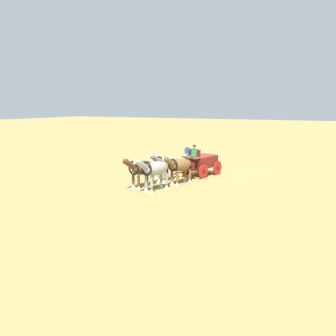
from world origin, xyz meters
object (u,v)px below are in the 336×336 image
(draft_horse_rear_near, at_px, (180,166))
(draft_horse_lead_near, at_px, (155,169))
(draft_horse_lead_off, at_px, (141,169))
(draft_horse_rear_off, at_px, (167,163))
(show_wagon, at_px, (200,162))

(draft_horse_rear_near, xyz_separation_m, draft_horse_lead_near, (2.50, -0.67, 0.11))
(draft_horse_lead_off, bearing_deg, draft_horse_rear_off, 164.91)
(draft_horse_rear_off, relative_size, draft_horse_lead_off, 1.04)
(draft_horse_rear_near, xyz_separation_m, draft_horse_lead_off, (2.16, -1.93, -0.00))
(show_wagon, relative_size, draft_horse_rear_off, 1.79)
(draft_horse_lead_near, bearing_deg, show_wagon, 171.11)
(draft_horse_lead_off, bearing_deg, draft_horse_lead_near, 74.82)
(draft_horse_lead_near, bearing_deg, draft_horse_lead_off, -105.18)
(draft_horse_lead_near, xyz_separation_m, draft_horse_lead_off, (-0.34, -1.25, -0.11))
(draft_horse_rear_off, height_order, draft_horse_lead_off, draft_horse_rear_off)
(show_wagon, height_order, draft_horse_lead_off, show_wagon)
(draft_horse_rear_off, bearing_deg, draft_horse_rear_near, 74.87)
(show_wagon, height_order, draft_horse_rear_off, show_wagon)
(draft_horse_rear_near, height_order, draft_horse_lead_off, draft_horse_lead_off)
(draft_horse_rear_off, relative_size, draft_horse_lead_near, 0.99)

